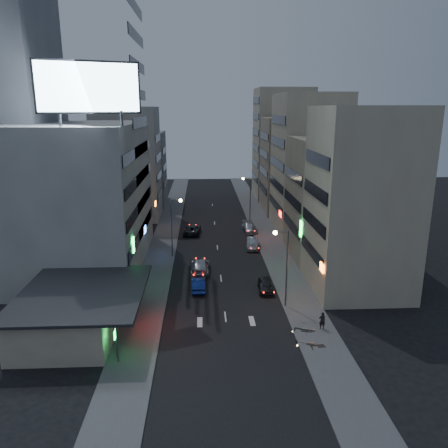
{
  "coord_description": "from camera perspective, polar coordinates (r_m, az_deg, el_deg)",
  "views": [
    {
      "loc": [
        -2.1,
        -34.84,
        19.76
      ],
      "look_at": [
        0.67,
        19.86,
        5.18
      ],
      "focal_mm": 35.0,
      "sensor_mm": 36.0,
      "label": 1
    }
  ],
  "objects": [
    {
      "name": "parked_car_right_mid",
      "position": [
        63.58,
        3.74,
        -2.52
      ],
      "size": [
        2.21,
        4.74,
        1.5
      ],
      "primitive_type": "imported",
      "rotation": [
        0.0,
        0.0,
        -0.14
      ],
      "color": "#A4A8AC",
      "rests_on": "ground"
    },
    {
      "name": "far_right_b",
      "position": [
        100.78,
        7.58,
        10.36
      ],
      "size": [
        12.0,
        12.0,
        24.0
      ],
      "primitive_type": "cube",
      "color": "#B8B090",
      "rests_on": "ground"
    },
    {
      "name": "billboard",
      "position": [
        46.15,
        -17.28,
        16.63
      ],
      "size": [
        9.52,
        3.75,
        6.2
      ],
      "rotation": [
        0.0,
        0.0,
        0.35
      ],
      "color": "#595B60",
      "rests_on": "white_building"
    },
    {
      "name": "street_lamp_right_near",
      "position": [
        44.03,
        7.76,
        -4.31
      ],
      "size": [
        1.6,
        0.44,
        8.02
      ],
      "color": "#595B60",
      "rests_on": "sidewalk_right"
    },
    {
      "name": "white_building",
      "position": [
        57.83,
        -17.8,
        3.47
      ],
      "size": [
        14.0,
        24.0,
        18.0
      ],
      "primitive_type": "cube",
      "color": "#ACACA7",
      "rests_on": "ground"
    },
    {
      "name": "scooter_black_a",
      "position": [
        39.53,
        12.93,
        -14.36
      ],
      "size": [
        0.75,
        1.88,
        1.13
      ],
      "primitive_type": null,
      "rotation": [
        0.0,
        0.0,
        1.64
      ],
      "color": "black",
      "rests_on": "sidewalk_right"
    },
    {
      "name": "road_car_blue",
      "position": [
        49.34,
        -3.38,
        -7.84
      ],
      "size": [
        1.61,
        4.3,
        1.4
      ],
      "primitive_type": "imported",
      "rotation": [
        0.0,
        0.0,
        3.17
      ],
      "color": "navy",
      "rests_on": "ground"
    },
    {
      "name": "scooter_silver_a",
      "position": [
        39.59,
        11.79,
        -14.16
      ],
      "size": [
        1.19,
        2.1,
        1.22
      ],
      "primitive_type": null,
      "rotation": [
        0.0,
        0.0,
        1.29
      ],
      "color": "gray",
      "rests_on": "sidewalk_right"
    },
    {
      "name": "parked_car_right_near",
      "position": [
        49.27,
        5.45,
        -7.94
      ],
      "size": [
        1.81,
        4.08,
        1.37
      ],
      "primitive_type": "imported",
      "rotation": [
        0.0,
        0.0,
        -0.05
      ],
      "color": "#29292E",
      "rests_on": "ground"
    },
    {
      "name": "road_car_silver",
      "position": [
        54.41,
        -3.12,
        -5.51
      ],
      "size": [
        2.51,
        5.62,
        1.6
      ],
      "primitive_type": "imported",
      "rotation": [
        0.0,
        0.0,
        3.09
      ],
      "color": "#ACAEB5",
      "rests_on": "ground"
    },
    {
      "name": "parked_car_right_far",
      "position": [
        71.95,
        3.35,
        -0.46
      ],
      "size": [
        2.43,
        5.13,
        1.44
      ],
      "primitive_type": "imported",
      "rotation": [
        0.0,
        0.0,
        0.08
      ],
      "color": "#AFB2B8",
      "rests_on": "ground"
    },
    {
      "name": "parked_car_left",
      "position": [
        70.87,
        -4.18,
        -0.69
      ],
      "size": [
        2.93,
        5.57,
        1.49
      ],
      "primitive_type": "imported",
      "rotation": [
        0.0,
        0.0,
        3.06
      ],
      "color": "#26272B",
      "rests_on": "ground"
    },
    {
      "name": "scooter_silver_b",
      "position": [
        41.78,
        11.85,
        -12.63
      ],
      "size": [
        1.01,
        1.87,
        1.09
      ],
      "primitive_type": null,
      "rotation": [
        0.0,
        0.0,
        1.32
      ],
      "color": "#9C9DA3",
      "rests_on": "sidewalk_right"
    },
    {
      "name": "shophouse_mid",
      "position": [
        60.65,
        14.06,
        3.28
      ],
      "size": [
        11.0,
        12.0,
        16.0
      ],
      "primitive_type": "cube",
      "color": "tan",
      "rests_on": "ground"
    },
    {
      "name": "grey_tower",
      "position": [
        62.64,
        -25.82,
        10.94
      ],
      "size": [
        10.0,
        14.0,
        34.0
      ],
      "primitive_type": "cube",
      "color": "gray",
      "rests_on": "ground"
    },
    {
      "name": "far_left_a",
      "position": [
        81.54,
        -12.45,
        7.69
      ],
      "size": [
        11.0,
        10.0,
        20.0
      ],
      "primitive_type": "cube",
      "color": "#ACACA7",
      "rests_on": "ground"
    },
    {
      "name": "person",
      "position": [
        41.87,
        12.7,
        -12.19
      ],
      "size": [
        0.62,
        0.43,
        1.64
      ],
      "primitive_type": "imported",
      "rotation": [
        0.0,
        0.0,
        3.21
      ],
      "color": "black",
      "rests_on": "sidewalk_right"
    },
    {
      "name": "far_left_b",
      "position": [
        94.67,
        -11.4,
        7.18
      ],
      "size": [
        12.0,
        10.0,
        15.0
      ],
      "primitive_type": "cube",
      "color": "gray",
      "rests_on": "ground"
    },
    {
      "name": "scooter_black_b",
      "position": [
        41.5,
        11.11,
        -12.7
      ],
      "size": [
        1.41,
        2.05,
        1.2
      ],
      "primitive_type": null,
      "rotation": [
        0.0,
        0.0,
        1.14
      ],
      "color": "black",
      "rests_on": "sidewalk_right"
    },
    {
      "name": "ground",
      "position": [
        40.1,
        0.5,
        -14.61
      ],
      "size": [
        180.0,
        180.0,
        0.0
      ],
      "primitive_type": "plane",
      "color": "black",
      "rests_on": "ground"
    },
    {
      "name": "street_lamp_right_far",
      "position": [
        76.63,
        3.16,
        4.06
      ],
      "size": [
        1.6,
        0.44,
        8.02
      ],
      "color": "#595B60",
      "rests_on": "sidewalk_right"
    },
    {
      "name": "food_court",
      "position": [
        42.57,
        -19.04,
        -10.65
      ],
      "size": [
        11.0,
        13.0,
        3.88
      ],
      "color": "#B8B090",
      "rests_on": "ground"
    },
    {
      "name": "street_lamp_left",
      "position": [
        58.75,
        -6.52,
        0.63
      ],
      "size": [
        1.6,
        0.44,
        8.02
      ],
      "color": "#595B60",
      "rests_on": "sidewalk_left"
    },
    {
      "name": "scooter_blue",
      "position": [
        41.71,
        11.46,
        -12.72
      ],
      "size": [
        1.09,
        1.74,
        1.01
      ],
      "primitive_type": null,
      "rotation": [
        0.0,
        0.0,
        1.93
      ],
      "color": "navy",
      "rests_on": "sidewalk_right"
    },
    {
      "name": "shophouse_near",
      "position": [
        49.43,
        17.43,
        2.83
      ],
      "size": [
        10.0,
        11.0,
        20.0
      ],
      "primitive_type": "cube",
      "color": "#B8B090",
      "rests_on": "ground"
    },
    {
      "name": "far_right_a",
      "position": [
        87.31,
        8.84,
        7.65
      ],
      "size": [
        11.0,
        12.0,
        18.0
      ],
      "primitive_type": "cube",
      "color": "tan",
      "rests_on": "ground"
    },
    {
      "name": "shophouse_far",
      "position": [
        72.43,
        10.88,
        7.7
      ],
      "size": [
        10.0,
        14.0,
        22.0
      ],
      "primitive_type": "cube",
      "color": "#B8B090",
      "rests_on": "ground"
    },
    {
      "name": "sidewalk_left",
      "position": [
        68.02,
        -7.75,
        -2.07
      ],
      "size": [
        4.0,
        120.0,
        0.12
      ],
      "primitive_type": "cube",
      "color": "#4C4C4F",
      "rests_on": "ground"
    },
    {
      "name": "sidewalk_right",
      "position": [
        68.51,
        5.71,
        -1.88
      ],
      "size": [
        4.0,
        120.0,
        0.12
      ],
      "primitive_type": "cube",
      "color": "#4C4C4F",
      "rests_on": "ground"
    }
  ]
}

